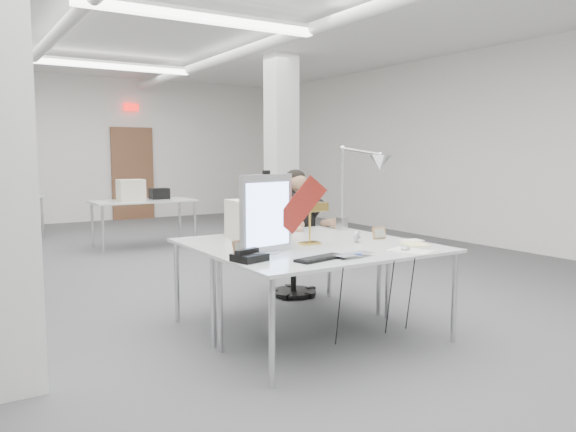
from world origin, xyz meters
The scene contains 21 objects.
room_shell centered at (0.04, 0.13, 1.69)m, with size 10.04×14.04×3.24m.
desk_main centered at (0.00, -2.50, 0.74)m, with size 1.80×0.90×0.03m, color silver.
desk_second centered at (0.00, -1.60, 0.74)m, with size 1.80×0.90×0.03m, color silver.
bg_desk_a centered at (0.20, 3.00, 0.74)m, with size 1.60×0.80×0.03m, color silver.
office_chair centered at (0.56, -0.95, 0.49)m, with size 0.49×0.49×0.99m, color black, non-canonical shape.
seated_person centered at (0.56, -1.00, 0.90)m, with size 0.51×0.64×0.96m, color black, non-canonical shape.
monitor centered at (-0.51, -2.25, 1.05)m, with size 0.48×0.05×0.59m, color #ABABB0.
pennant centered at (-0.22, -2.29, 1.11)m, with size 0.44×0.01×0.18m, color maroon.
keyboard centered at (-0.32, -2.69, 0.76)m, with size 0.41×0.14×0.02m, color black.
laptop centered at (-0.05, -2.77, 0.77)m, with size 0.31×0.20×0.02m, color #AFAFB4.
mouse centered at (0.45, -2.74, 0.77)m, with size 0.09×0.06×0.03m, color #A9AAAE.
bankers_lamp centered at (0.00, -2.08, 0.94)m, with size 0.33×0.13×0.38m, color #B59838, non-canonical shape.
desk_phone centered at (-0.77, -2.47, 0.78)m, with size 0.21×0.19×0.05m, color black.
picture_frame_left centered at (-0.72, -2.21, 0.81)m, with size 0.14×0.01×0.11m, color #A97149.
picture_frame_right centered at (0.68, -2.15, 0.81)m, with size 0.13×0.01×0.10m, color #B07D4B.
desk_clock centered at (0.40, -2.21, 0.81)m, with size 0.09×0.09×0.03m, color #A2A2A6.
paper_stack_a centered at (0.47, -2.77, 0.76)m, with size 0.23×0.32×0.01m, color silver.
paper_stack_b centered at (0.72, -2.55, 0.76)m, with size 0.18×0.25×0.01m, color #ECE38D.
paper_stack_c centered at (0.85, -2.38, 0.76)m, with size 0.19×0.13×0.01m, color white.
beige_monitor centered at (-0.25, -1.50, 0.93)m, with size 0.36×0.34×0.34m, color beige.
architect_lamp centered at (0.78, -1.75, 1.25)m, with size 0.27×0.78×1.00m, color #B4B4B8, non-canonical shape.
Camera 1 is at (-2.59, -5.89, 1.50)m, focal length 35.00 mm.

